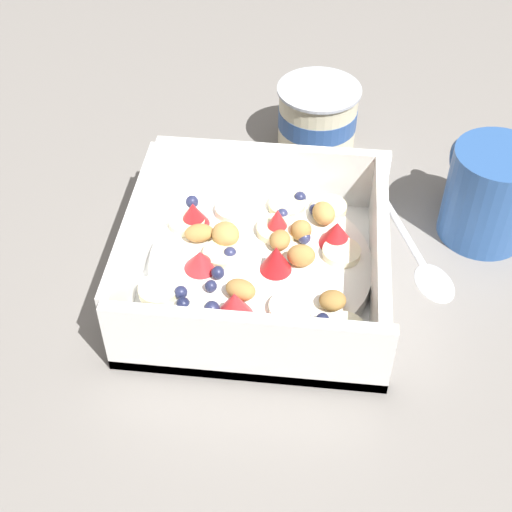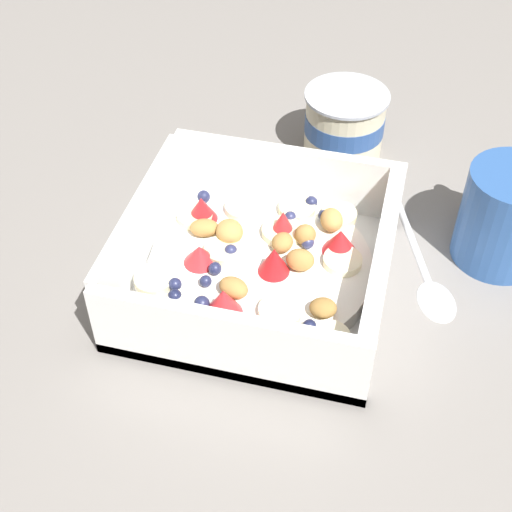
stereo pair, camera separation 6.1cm
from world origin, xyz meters
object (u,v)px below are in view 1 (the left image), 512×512
yogurt_cup (317,118)px  coffee_mug (489,193)px  spoon (423,261)px  fruit_bowl (257,262)px

yogurt_cup → coffee_mug: (0.16, -0.12, 0.01)m
spoon → yogurt_cup: yogurt_cup is taller
spoon → fruit_bowl: bearing=-166.0°
fruit_bowl → yogurt_cup: (0.04, 0.20, 0.01)m
coffee_mug → spoon: bearing=-137.1°
spoon → yogurt_cup: bearing=121.9°
spoon → yogurt_cup: (-0.10, 0.17, 0.03)m
spoon → coffee_mug: bearing=42.9°
fruit_bowl → yogurt_cup: 0.21m
fruit_bowl → yogurt_cup: yogurt_cup is taller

